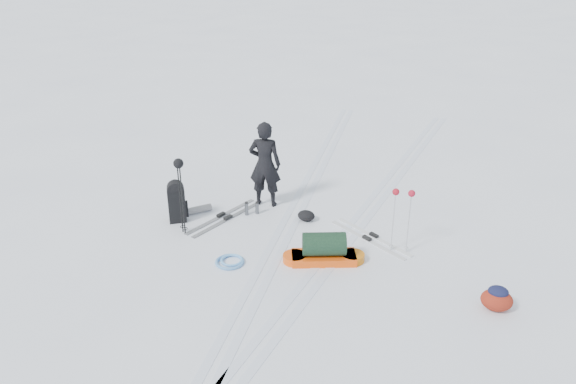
{
  "coord_description": "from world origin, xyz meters",
  "views": [
    {
      "loc": [
        2.96,
        -8.86,
        5.26
      ],
      "look_at": [
        0.1,
        0.12,
        0.95
      ],
      "focal_mm": 35.0,
      "sensor_mm": 36.0,
      "label": 1
    }
  ],
  "objects_px": {
    "skier": "(265,164)",
    "expedition_rucksack": "(180,202)",
    "pulk_sled": "(324,251)",
    "ski_poles_black": "(179,173)"
  },
  "relations": [
    {
      "from": "pulk_sled",
      "to": "expedition_rucksack",
      "type": "bearing_deg",
      "value": 148.73
    },
    {
      "from": "pulk_sled",
      "to": "expedition_rucksack",
      "type": "relative_size",
      "value": 1.66
    },
    {
      "from": "pulk_sled",
      "to": "expedition_rucksack",
      "type": "xyz_separation_m",
      "value": [
        -3.16,
        0.67,
        0.19
      ]
    },
    {
      "from": "expedition_rucksack",
      "to": "ski_poles_black",
      "type": "height_order",
      "value": "ski_poles_black"
    },
    {
      "from": "skier",
      "to": "pulk_sled",
      "type": "distance_m",
      "value": 2.67
    },
    {
      "from": "expedition_rucksack",
      "to": "ski_poles_black",
      "type": "relative_size",
      "value": 0.59
    },
    {
      "from": "skier",
      "to": "expedition_rucksack",
      "type": "distance_m",
      "value": 1.92
    },
    {
      "from": "skier",
      "to": "expedition_rucksack",
      "type": "height_order",
      "value": "skier"
    },
    {
      "from": "ski_poles_black",
      "to": "pulk_sled",
      "type": "bearing_deg",
      "value": -22.49
    },
    {
      "from": "skier",
      "to": "expedition_rucksack",
      "type": "bearing_deg",
      "value": 32.82
    }
  ]
}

